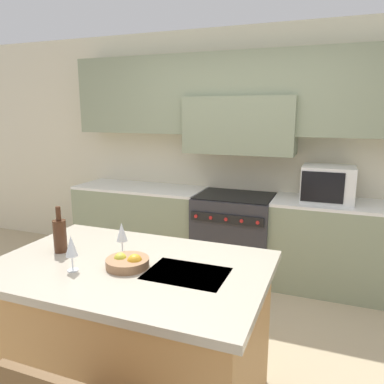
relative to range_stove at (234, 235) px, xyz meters
The scene contains 10 objects.
ground_plane 1.70m from the range_stove, 90.00° to the right, with size 10.00×10.00×0.00m, color tan.
back_cabinetry 1.18m from the range_stove, 90.00° to the left, with size 10.00×0.46×2.70m.
back_counter 0.02m from the range_stove, 90.00° to the left, with size 3.89×0.62×0.92m.
range_stove is the anchor object (origin of this frame).
microwave 1.13m from the range_stove, ahead, with size 0.50×0.40×0.36m.
kitchen_island 2.08m from the range_stove, 92.51° to the right, with size 1.59×1.05×0.93m.
wine_bottle 2.23m from the range_stove, 106.01° to the right, with size 0.08×0.08×0.29m.
wine_glass_near 2.38m from the range_stove, 98.39° to the right, with size 0.07×0.07×0.20m.
wine_glass_far 2.07m from the range_stove, 96.02° to the right, with size 0.07×0.07×0.20m.
fruit_bowl 2.18m from the range_stove, 92.02° to the right, with size 0.25×0.25×0.09m.
Camera 1 is at (0.98, -2.21, 1.80)m, focal length 35.00 mm.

